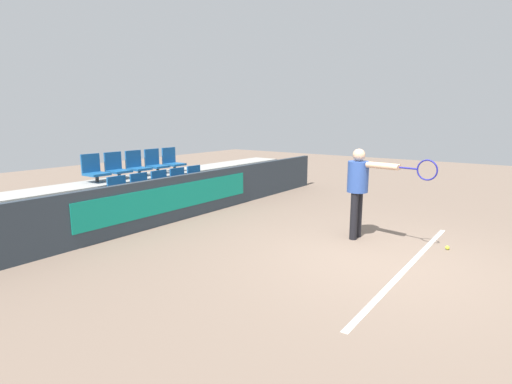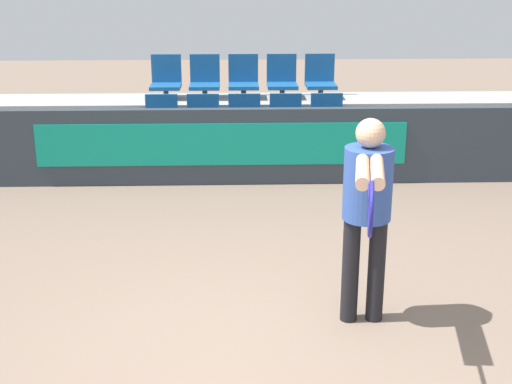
% 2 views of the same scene
% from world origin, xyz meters
% --- Properties ---
extents(ground_plane, '(30.00, 30.00, 0.00)m').
position_xyz_m(ground_plane, '(0.00, 0.00, 0.00)').
color(ground_plane, '#7A6656').
extents(barrier_wall, '(10.48, 0.14, 0.94)m').
position_xyz_m(barrier_wall, '(-0.01, 4.19, 0.47)').
color(barrier_wall, '#2D3842').
rests_on(barrier_wall, ground).
extents(bleacher_tier_front, '(10.08, 0.86, 0.39)m').
position_xyz_m(bleacher_tier_front, '(0.00, 4.71, 0.20)').
color(bleacher_tier_front, '#9E9E99').
rests_on(bleacher_tier_front, ground).
extents(bleacher_tier_middle, '(10.08, 0.86, 0.79)m').
position_xyz_m(bleacher_tier_middle, '(0.00, 5.57, 0.39)').
color(bleacher_tier_middle, '#9E9E99').
rests_on(bleacher_tier_middle, ground).
extents(stadium_chair_0, '(0.41, 0.44, 0.58)m').
position_xyz_m(stadium_chair_0, '(-1.07, 4.83, 0.64)').
color(stadium_chair_0, '#333333').
rests_on(stadium_chair_0, bleacher_tier_front).
extents(stadium_chair_1, '(0.41, 0.44, 0.58)m').
position_xyz_m(stadium_chair_1, '(-0.54, 4.83, 0.64)').
color(stadium_chair_1, '#333333').
rests_on(stadium_chair_1, bleacher_tier_front).
extents(stadium_chair_2, '(0.41, 0.44, 0.58)m').
position_xyz_m(stadium_chair_2, '(0.00, 4.83, 0.64)').
color(stadium_chair_2, '#333333').
rests_on(stadium_chair_2, bleacher_tier_front).
extents(stadium_chair_3, '(0.41, 0.44, 0.58)m').
position_xyz_m(stadium_chair_3, '(0.54, 4.83, 0.64)').
color(stadium_chair_3, '#333333').
rests_on(stadium_chair_3, bleacher_tier_front).
extents(stadium_chair_4, '(0.41, 0.44, 0.58)m').
position_xyz_m(stadium_chair_4, '(1.07, 4.83, 0.64)').
color(stadium_chair_4, '#333333').
rests_on(stadium_chair_4, bleacher_tier_front).
extents(stadium_chair_5, '(0.41, 0.44, 0.58)m').
position_xyz_m(stadium_chair_5, '(-1.07, 5.69, 1.04)').
color(stadium_chair_5, '#333333').
rests_on(stadium_chair_5, bleacher_tier_middle).
extents(stadium_chair_6, '(0.41, 0.44, 0.58)m').
position_xyz_m(stadium_chair_6, '(-0.54, 5.69, 1.04)').
color(stadium_chair_6, '#333333').
rests_on(stadium_chair_6, bleacher_tier_middle).
extents(stadium_chair_7, '(0.41, 0.44, 0.58)m').
position_xyz_m(stadium_chair_7, '(0.00, 5.69, 1.04)').
color(stadium_chair_7, '#333333').
rests_on(stadium_chair_7, bleacher_tier_middle).
extents(stadium_chair_8, '(0.41, 0.44, 0.58)m').
position_xyz_m(stadium_chair_8, '(0.54, 5.69, 1.04)').
color(stadium_chair_8, '#333333').
rests_on(stadium_chair_8, bleacher_tier_middle).
extents(stadium_chair_9, '(0.41, 0.44, 0.58)m').
position_xyz_m(stadium_chair_9, '(1.07, 5.69, 1.04)').
color(stadium_chair_9, '#333333').
rests_on(stadium_chair_9, bleacher_tier_middle).
extents(tennis_player, '(0.43, 1.51, 1.59)m').
position_xyz_m(tennis_player, '(0.82, 0.66, 0.99)').
color(tennis_player, black).
rests_on(tennis_player, ground).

